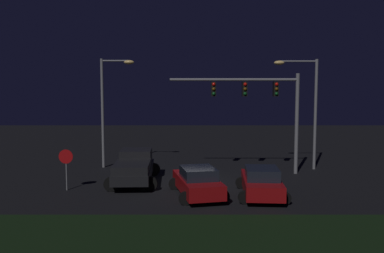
% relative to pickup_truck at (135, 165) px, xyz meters
% --- Properties ---
extents(ground_plane, '(80.00, 80.00, 0.00)m').
position_rel_pickup_truck_xyz_m(ground_plane, '(3.47, -0.08, -1.00)').
color(ground_plane, black).
extents(grass_median, '(21.33, 6.20, 0.10)m').
position_rel_pickup_truck_xyz_m(grass_median, '(3.47, -9.52, -0.95)').
color(grass_median, black).
rests_on(grass_median, ground_plane).
extents(pickup_truck, '(3.03, 5.49, 1.80)m').
position_rel_pickup_truck_xyz_m(pickup_truck, '(0.00, 0.00, 0.00)').
color(pickup_truck, black).
rests_on(pickup_truck, ground_plane).
extents(car_sedan, '(3.08, 4.68, 1.51)m').
position_rel_pickup_truck_xyz_m(car_sedan, '(3.67, -3.08, -0.26)').
color(car_sedan, maroon).
rests_on(car_sedan, ground_plane).
extents(car_sedan_far, '(2.69, 4.52, 1.51)m').
position_rel_pickup_truck_xyz_m(car_sedan_far, '(6.91, -3.14, -0.26)').
color(car_sedan_far, maroon).
rests_on(car_sedan_far, ground_plane).
extents(traffic_signal_gantry, '(8.32, 0.56, 6.50)m').
position_rel_pickup_truck_xyz_m(traffic_signal_gantry, '(7.72, 2.43, 3.90)').
color(traffic_signal_gantry, slate).
rests_on(traffic_signal_gantry, ground_plane).
extents(street_lamp_left, '(2.35, 0.44, 7.62)m').
position_rel_pickup_truck_xyz_m(street_lamp_left, '(-2.41, 4.58, 3.82)').
color(street_lamp_left, slate).
rests_on(street_lamp_left, ground_plane).
extents(street_lamp_right, '(2.99, 0.44, 7.53)m').
position_rel_pickup_truck_xyz_m(street_lamp_right, '(11.17, 3.91, 3.83)').
color(street_lamp_right, slate).
rests_on(street_lamp_right, ground_plane).
extents(stop_sign, '(0.76, 0.08, 2.23)m').
position_rel_pickup_truck_xyz_m(stop_sign, '(-3.39, -1.93, 0.56)').
color(stop_sign, slate).
rests_on(stop_sign, ground_plane).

